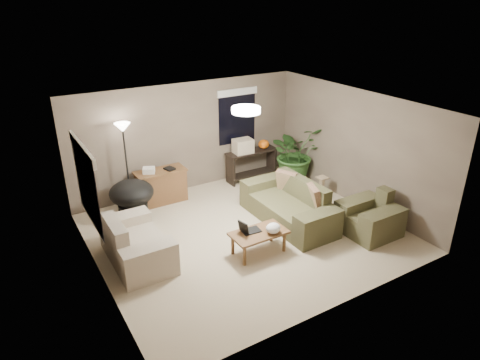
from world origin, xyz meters
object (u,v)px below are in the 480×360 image
coffee_table (259,235)px  armchair (370,219)px  main_sofa (290,207)px  desk (161,186)px  loveseat (135,245)px  console_table (252,163)px  floor_lamp (124,138)px  cat_scratching_post (321,189)px  papasan_chair (132,196)px  houseplant (295,159)px

coffee_table → armchair: bearing=-13.0°
armchair → main_sofa: bearing=131.2°
armchair → desk: bearing=131.5°
loveseat → armchair: size_ratio=1.60×
desk → console_table: (2.38, 0.03, 0.06)m
loveseat → floor_lamp: 2.40m
loveseat → cat_scratching_post: bearing=3.2°
floor_lamp → console_table: bearing=-0.1°
armchair → coffee_table: 2.28m
main_sofa → armchair: (1.03, -1.18, 0.00)m
armchair → floor_lamp: size_ratio=0.52×
coffee_table → cat_scratching_post: size_ratio=2.00×
coffee_table → papasan_chair: (-1.48, 2.47, 0.11)m
armchair → papasan_chair: size_ratio=0.98×
houseplant → cat_scratching_post: 1.16m
loveseat → floor_lamp: size_ratio=0.84×
loveseat → coffee_table: bearing=-24.7°
main_sofa → coffee_table: 1.36m
armchair → papasan_chair: bearing=141.2°
armchair → loveseat: bearing=161.3°
armchair → floor_lamp: (-3.63, 3.35, 1.30)m
desk → console_table: bearing=0.6°
main_sofa → desk: 2.87m
main_sofa → loveseat: bearing=175.7°
main_sofa → houseplant: size_ratio=1.56×
desk → main_sofa: bearing=-48.4°
main_sofa → papasan_chair: main_sofa is taller
houseplant → desk: bearing=170.3°
main_sofa → floor_lamp: floor_lamp is taller
houseplant → armchair: bearing=-96.9°
main_sofa → houseplant: houseplant is taller
console_table → houseplant: (0.89, -0.58, 0.11)m
coffee_table → desk: bearing=104.3°
console_table → papasan_chair: papasan_chair is taller
floor_lamp → houseplant: bearing=-8.4°
desk → floor_lamp: floor_lamp is taller
loveseat → houseplant: houseplant is taller
desk → armchair: bearing=-48.5°
loveseat → papasan_chair: loveseat is taller
armchair → console_table: armchair is taller
main_sofa → houseplant: (1.37, 1.59, 0.26)m
papasan_chair → desk: bearing=24.1°
console_table → floor_lamp: 3.28m
loveseat → coffee_table: size_ratio=1.60×
main_sofa → coffee_table: (-1.19, -0.66, 0.06)m
floor_lamp → houseplant: (3.97, -0.59, -1.05)m
floor_lamp → cat_scratching_post: (3.87, -1.69, -1.38)m
floor_lamp → coffee_table: bearing=-63.5°
floor_lamp → armchair: bearing=-42.7°
main_sofa → armchair: size_ratio=2.20×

